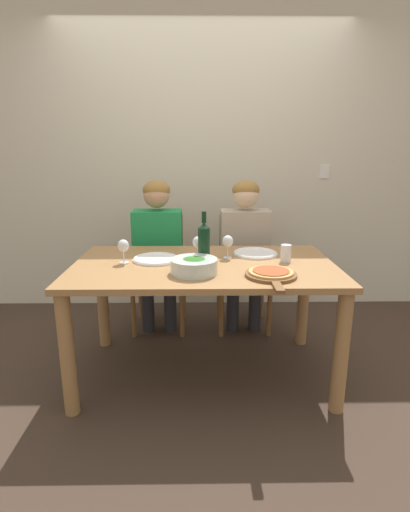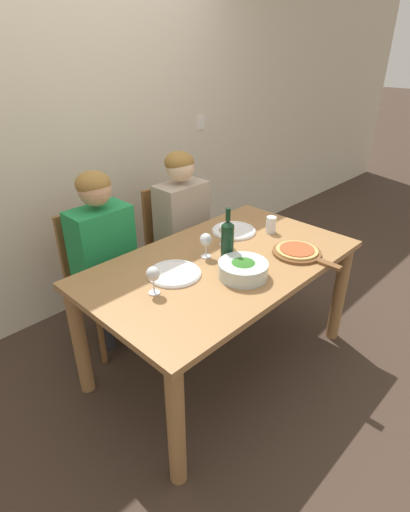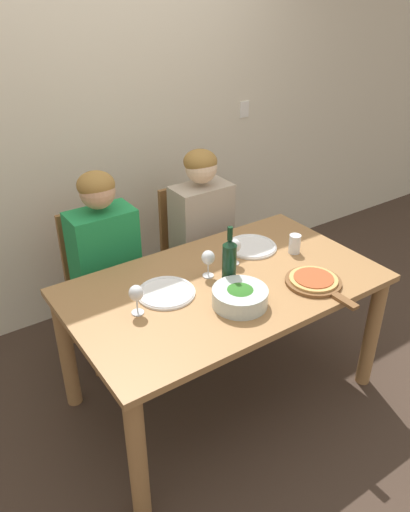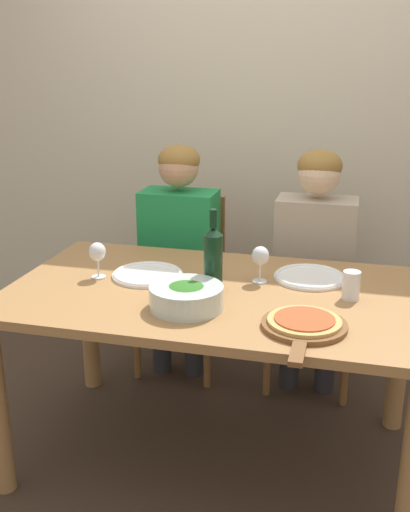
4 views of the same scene
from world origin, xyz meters
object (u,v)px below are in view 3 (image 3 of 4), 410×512
chair_left (101,278)px  dinner_plate_left (166,292)px  wine_bottle (230,262)px  wine_glass_left (136,294)px  chair_right (194,248)px  pizza_on_board (315,281)px  person_man (203,223)px  broccoli_bowl (240,297)px  wine_glass_right (234,247)px  dinner_plate_right (251,246)px  water_tumbler (295,244)px  person_woman (105,252)px  wine_glass_centre (208,259)px

chair_left → dinner_plate_left: size_ratio=3.14×
wine_bottle → wine_glass_left: 0.50m
chair_right → pizza_on_board: size_ratio=2.15×
pizza_on_board → wine_glass_left: (-0.87, 0.29, 0.09)m
person_man → broccoli_bowl: 0.98m
wine_glass_right → wine_glass_left: bearing=-170.3°
chair_right → dinner_plate_right: 0.65m
wine_bottle → broccoli_bowl: size_ratio=1.23×
broccoli_bowl → water_tumbler: water_tumbler is taller
chair_left → wine_glass_right: (0.51, -0.68, 0.37)m
chair_right → water_tumbler: (0.18, -0.77, 0.32)m
chair_left → person_man: size_ratio=0.76×
person_woman → dinner_plate_left: (0.05, -0.61, 0.04)m
wine_glass_centre → wine_bottle: bearing=-72.6°
chair_left → wine_glass_left: (-0.14, -0.79, 0.37)m
wine_glass_centre → dinner_plate_left: bearing=-175.6°
dinner_plate_left → wine_glass_left: wine_glass_left is taller
dinner_plate_left → water_tumbler: size_ratio=2.67×
person_man → water_tumbler: 0.69m
pizza_on_board → wine_glass_centre: 0.56m
wine_bottle → dinner_plate_right: size_ratio=1.13×
water_tumbler → wine_glass_left: bearing=-179.0°
pizza_on_board → wine_glass_right: (-0.21, 0.40, 0.09)m
broccoli_bowl → wine_glass_right: bearing=56.8°
person_man → broccoli_bowl: person_man is taller
dinner_plate_left → water_tumbler: 0.82m
broccoli_bowl → water_tumbler: (0.57, 0.23, 0.01)m
dinner_plate_left → wine_glass_centre: 0.29m
chair_left → wine_bottle: size_ratio=2.78×
person_man → wine_glass_right: bearing=-107.4°
chair_left → wine_bottle: 1.00m
chair_right → wine_glass_centre: bearing=-117.6°
chair_right → wine_bottle: 0.98m
chair_right → dinner_plate_left: 1.00m
chair_right → dinner_plate_left: chair_right is taller
dinner_plate_left → water_tumbler: water_tumbler is taller
wine_bottle → broccoli_bowl: bearing=-110.8°
wine_bottle → wine_glass_centre: size_ratio=2.19×
person_woman → wine_bottle: 0.83m
wine_bottle → person_man: bearing=65.7°
person_man → dinner_plate_right: 0.48m
dinner_plate_left → pizza_on_board: pizza_on_board is taller
person_man → wine_glass_right: (-0.18, -0.56, 0.13)m
chair_left → dinner_plate_right: bearing=-40.0°
person_woman → dinner_plate_right: 0.85m
person_woman → dinner_plate_left: person_woman is taller
person_woman → wine_glass_centre: bearing=-61.6°
wine_glass_left → dinner_plate_left: bearing=18.4°
person_man → wine_bottle: person_man is taller
wine_glass_right → water_tumbler: bearing=-14.6°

